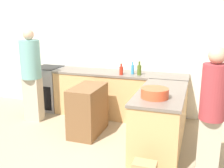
% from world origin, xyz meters
% --- Properties ---
extents(ground_plane, '(14.00, 14.00, 0.00)m').
position_xyz_m(ground_plane, '(0.00, 0.00, 0.00)').
color(ground_plane, tan).
extents(wall_back, '(8.00, 0.06, 2.70)m').
position_xyz_m(wall_back, '(0.00, 2.21, 1.35)').
color(wall_back, silver).
rests_on(wall_back, ground_plane).
extents(counter_back, '(2.69, 0.67, 0.93)m').
position_xyz_m(counter_back, '(0.00, 1.86, 0.46)').
color(counter_back, tan).
rests_on(counter_back, ground_plane).
extents(counter_peninsula, '(0.69, 1.59, 0.93)m').
position_xyz_m(counter_peninsula, '(1.00, 0.76, 0.46)').
color(counter_peninsula, tan).
rests_on(counter_peninsula, ground_plane).
extents(range_oven, '(0.60, 0.65, 0.94)m').
position_xyz_m(range_oven, '(-1.65, 1.86, 0.47)').
color(range_oven, '#99999E').
rests_on(range_oven, ground_plane).
extents(island_table, '(0.46, 0.82, 0.85)m').
position_xyz_m(island_table, '(-0.28, 0.90, 0.43)').
color(island_table, brown).
rests_on(island_table, ground_plane).
extents(mixing_bowl, '(0.38, 0.38, 0.14)m').
position_xyz_m(mixing_bowl, '(0.96, 0.39, 0.99)').
color(mixing_bowl, '#DB512D').
rests_on(mixing_bowl, counter_peninsula).
extents(dish_soap_bottle, '(0.06, 0.06, 0.24)m').
position_xyz_m(dish_soap_bottle, '(0.29, 1.80, 1.02)').
color(dish_soap_bottle, '#338CBF').
rests_on(dish_soap_bottle, counter_back).
extents(olive_oil_bottle, '(0.08, 0.08, 0.26)m').
position_xyz_m(olive_oil_bottle, '(0.43, 1.75, 1.03)').
color(olive_oil_bottle, '#475B1E').
rests_on(olive_oil_bottle, counter_back).
extents(hot_sauce_bottle, '(0.07, 0.07, 0.22)m').
position_xyz_m(hot_sauce_bottle, '(0.10, 1.67, 1.01)').
color(hot_sauce_bottle, red).
rests_on(hot_sauce_bottle, counter_back).
extents(person_by_range, '(0.38, 0.38, 1.78)m').
position_xyz_m(person_by_range, '(-1.54, 1.13, 0.96)').
color(person_by_range, '#ADA38E').
rests_on(person_by_range, ground_plane).
extents(person_at_peninsula, '(0.30, 0.30, 1.68)m').
position_xyz_m(person_at_peninsula, '(1.69, 0.14, 0.92)').
color(person_at_peninsula, '#ADA38E').
rests_on(person_at_peninsula, ground_plane).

